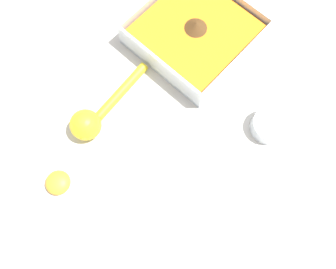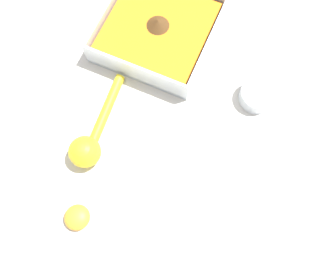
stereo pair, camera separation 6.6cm
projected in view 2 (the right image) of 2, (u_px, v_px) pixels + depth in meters
The scene contains 5 objects.
ground_plane at pixel (163, 55), 0.75m from camera, with size 4.00×4.00×0.00m, color beige.
square_dish at pixel (158, 31), 0.74m from camera, with size 0.24×0.24×0.06m.
spice_bowl at pixel (257, 95), 0.70m from camera, with size 0.08×0.08×0.03m.
lemon_squeezer at pixel (89, 143), 0.66m from camera, with size 0.06×0.22×0.06m.
lemon_half at pixel (77, 217), 0.63m from camera, with size 0.05×0.05×0.03m.
Camera 2 is at (0.17, -0.36, 0.66)m, focal length 35.00 mm.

